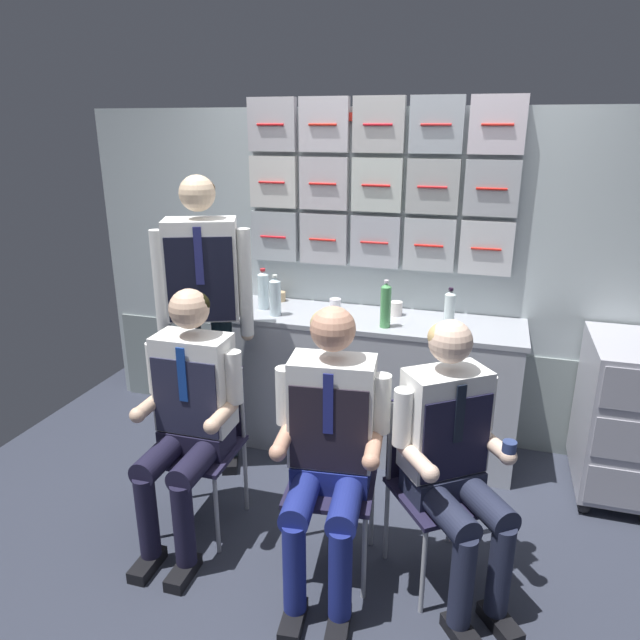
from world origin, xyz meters
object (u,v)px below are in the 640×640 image
(crew_member_left, at_px, (188,407))
(folding_chair_left, at_px, (205,427))
(crew_member_right, at_px, (329,438))
(crew_member_near_trolley, at_px, (453,451))
(water_bottle_blue_cap, at_px, (275,296))
(coffee_cup_spare, at_px, (396,308))
(service_trolley, at_px, (619,414))
(folding_chair_near_trolley, at_px, (432,467))
(crew_member_standing, at_px, (204,299))
(folding_chair_right, at_px, (334,459))

(crew_member_left, bearing_deg, folding_chair_left, 90.55)
(crew_member_right, distance_m, crew_member_near_trolley, 0.54)
(folding_chair_left, bearing_deg, crew_member_right, -19.03)
(water_bottle_blue_cap, distance_m, coffee_cup_spare, 0.77)
(service_trolley, bearing_deg, crew_member_left, -154.39)
(folding_chair_near_trolley, height_order, water_bottle_blue_cap, water_bottle_blue_cap)
(crew_member_left, bearing_deg, folding_chair_near_trolley, 5.85)
(crew_member_near_trolley, distance_m, crew_member_standing, 1.65)
(crew_member_right, relative_size, crew_member_standing, 0.74)
(service_trolley, xyz_separation_m, water_bottle_blue_cap, (-2.05, -0.04, 0.53))
(crew_member_standing, bearing_deg, service_trolley, 10.02)
(crew_member_near_trolley, height_order, crew_member_standing, crew_member_standing)
(folding_chair_right, relative_size, coffee_cup_spare, 9.73)
(crew_member_right, relative_size, folding_chair_near_trolley, 1.54)
(crew_member_standing, bearing_deg, folding_chair_right, -30.66)
(crew_member_left, height_order, folding_chair_right, crew_member_left)
(folding_chair_near_trolley, distance_m, water_bottle_blue_cap, 1.48)
(folding_chair_left, distance_m, coffee_cup_spare, 1.39)
(crew_member_left, relative_size, folding_chair_near_trolley, 1.52)
(service_trolley, xyz_separation_m, crew_member_standing, (-2.34, -0.41, 0.60))
(service_trolley, height_order, crew_member_standing, crew_member_standing)
(folding_chair_left, xyz_separation_m, crew_member_left, (0.00, -0.16, 0.20))
(crew_member_right, distance_m, crew_member_standing, 1.24)
(service_trolley, height_order, folding_chair_right, service_trolley)
(service_trolley, bearing_deg, folding_chair_left, -157.96)
(crew_member_right, distance_m, water_bottle_blue_cap, 1.31)
(service_trolley, xyz_separation_m, crew_member_near_trolley, (-0.85, -1.03, 0.21))
(crew_member_left, distance_m, coffee_cup_spare, 1.47)
(folding_chair_near_trolley, height_order, coffee_cup_spare, coffee_cup_spare)
(folding_chair_left, bearing_deg, crew_member_left, -89.45)
(crew_member_left, relative_size, crew_member_near_trolley, 1.02)
(folding_chair_left, relative_size, coffee_cup_spare, 9.73)
(folding_chair_left, relative_size, folding_chair_near_trolley, 1.00)
(folding_chair_near_trolley, relative_size, water_bottle_blue_cap, 3.28)
(folding_chair_near_trolley, height_order, crew_member_near_trolley, crew_member_near_trolley)
(crew_member_left, relative_size, crew_member_right, 0.99)
(crew_member_near_trolley, relative_size, crew_member_standing, 0.71)
(crew_member_left, relative_size, water_bottle_blue_cap, 5.00)
(folding_chair_right, xyz_separation_m, water_bottle_blue_cap, (-0.65, 0.93, 0.49))
(folding_chair_near_trolley, height_order, crew_member_standing, crew_member_standing)
(folding_chair_left, height_order, folding_chair_near_trolley, same)
(crew_member_near_trolley, distance_m, coffee_cup_spare, 1.32)
(crew_member_right, xyz_separation_m, crew_member_standing, (-0.95, 0.71, 0.36))
(folding_chair_near_trolley, bearing_deg, folding_chair_left, 178.22)
(folding_chair_right, height_order, coffee_cup_spare, coffee_cup_spare)
(crew_member_near_trolley, height_order, coffee_cup_spare, crew_member_near_trolley)
(crew_member_left, xyz_separation_m, folding_chair_near_trolley, (1.19, 0.12, -0.20))
(folding_chair_right, height_order, folding_chair_near_trolley, same)
(folding_chair_left, bearing_deg, coffee_cup_spare, 51.95)
(folding_chair_left, xyz_separation_m, crew_member_near_trolley, (1.28, -0.17, 0.18))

